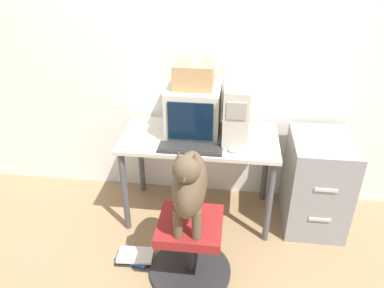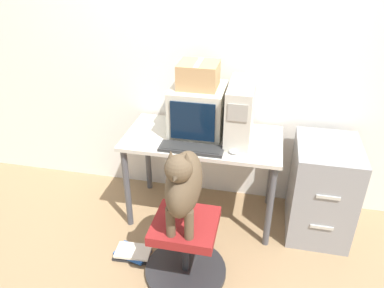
{
  "view_description": "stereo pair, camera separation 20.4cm",
  "coord_description": "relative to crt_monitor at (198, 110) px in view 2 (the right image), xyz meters",
  "views": [
    {
      "loc": [
        0.26,
        -2.26,
        2.14
      ],
      "look_at": [
        -0.02,
        0.01,
        0.86
      ],
      "focal_mm": 35.0,
      "sensor_mm": 36.0,
      "label": 1
    },
    {
      "loc": [
        0.46,
        -2.23,
        2.14
      ],
      "look_at": [
        -0.02,
        0.01,
        0.86
      ],
      "focal_mm": 35.0,
      "sensor_mm": 36.0,
      "label": 2
    }
  ],
  "objects": [
    {
      "name": "crt_monitor",
      "position": [
        0.0,
        0.0,
        0.0
      ],
      "size": [
        0.41,
        0.43,
        0.38
      ],
      "color": "beige",
      "rests_on": "desk"
    },
    {
      "name": "office_chair",
      "position": [
        0.07,
        -0.75,
        -0.73
      ],
      "size": [
        0.58,
        0.58,
        0.48
      ],
      "color": "#262628",
      "rests_on": "ground_plane"
    },
    {
      "name": "book_stack_floor",
      "position": [
        -0.36,
        -0.68,
        -0.92
      ],
      "size": [
        0.29,
        0.21,
        0.06
      ],
      "color": "#262628",
      "rests_on": "ground_plane"
    },
    {
      "name": "dog",
      "position": [
        0.07,
        -0.78,
        -0.14
      ],
      "size": [
        0.21,
        0.49,
        0.62
      ],
      "color": "brown",
      "rests_on": "office_chair"
    },
    {
      "name": "keyboard",
      "position": [
        0.01,
        -0.29,
        -0.18
      ],
      "size": [
        0.47,
        0.15,
        0.03
      ],
      "color": "#2D2D2D",
      "rests_on": "desk"
    },
    {
      "name": "wall_back",
      "position": [
        0.06,
        0.31,
        0.35
      ],
      "size": [
        8.0,
        0.05,
        2.6
      ],
      "color": "white",
      "rests_on": "ground_plane"
    },
    {
      "name": "computer_mouse",
      "position": [
        0.32,
        -0.28,
        -0.17
      ],
      "size": [
        0.07,
        0.04,
        0.04
      ],
      "color": "silver",
      "rests_on": "desk"
    },
    {
      "name": "cardboard_box",
      "position": [
        0.0,
        0.0,
        0.28
      ],
      "size": [
        0.29,
        0.26,
        0.19
      ],
      "color": "tan",
      "rests_on": "crt_monitor"
    },
    {
      "name": "pc_tower",
      "position": [
        0.33,
        -0.03,
        0.03
      ],
      "size": [
        0.19,
        0.49,
        0.45
      ],
      "color": "beige",
      "rests_on": "desk"
    },
    {
      "name": "desk",
      "position": [
        0.06,
        -0.07,
        -0.3
      ],
      "size": [
        1.23,
        0.63,
        0.76
      ],
      "color": "beige",
      "rests_on": "ground_plane"
    },
    {
      "name": "ground_plane",
      "position": [
        0.06,
        -0.39,
        -0.95
      ],
      "size": [
        12.0,
        12.0,
        0.0
      ],
      "primitive_type": "plane",
      "color": "#937551"
    },
    {
      "name": "filing_cabinet",
      "position": [
        1.01,
        -0.06,
        -0.56
      ],
      "size": [
        0.47,
        0.59,
        0.78
      ],
      "color": "gray",
      "rests_on": "ground_plane"
    }
  ]
}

